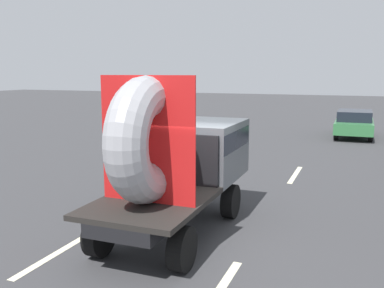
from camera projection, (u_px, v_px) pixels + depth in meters
ground_plane at (190, 235)px, 9.14m from camera, size 120.00×120.00×0.00m
flatbed_truck at (180, 155)px, 9.31m from camera, size 2.02×4.90×3.40m
distant_sedan at (354, 123)px, 22.86m from camera, size 1.89×4.41×1.44m
lane_dash_left_near at (65, 248)px, 8.45m from camera, size 0.16×2.87×0.01m
lane_dash_left_far at (196, 171)px, 15.13m from camera, size 0.16×2.63×0.01m
lane_dash_right_far at (295, 175)px, 14.54m from camera, size 0.16×2.56×0.01m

